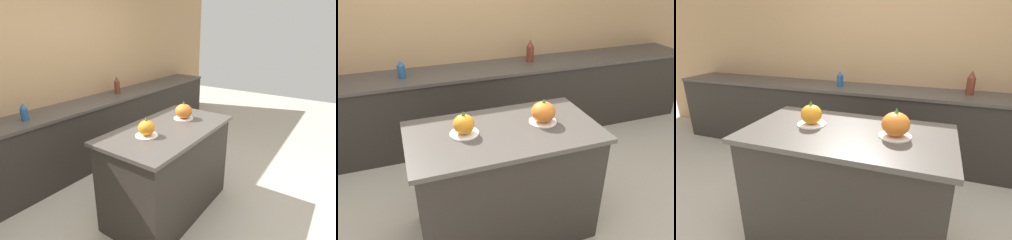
{
  "view_description": "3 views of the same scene",
  "coord_description": "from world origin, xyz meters",
  "views": [
    {
      "loc": [
        -1.96,
        -1.38,
        1.86
      ],
      "look_at": [
        -0.03,
        -0.02,
        1.04
      ],
      "focal_mm": 28.0,
      "sensor_mm": 36.0,
      "label": 1
    },
    {
      "loc": [
        -0.67,
        -1.96,
        2.1
      ],
      "look_at": [
        0.03,
        0.03,
        1.01
      ],
      "focal_mm": 35.0,
      "sensor_mm": 36.0,
      "label": 2
    },
    {
      "loc": [
        0.53,
        -1.55,
        1.61
      ],
      "look_at": [
        -0.04,
        0.04,
        1.01
      ],
      "focal_mm": 28.0,
      "sensor_mm": 36.0,
      "label": 3
    }
  ],
  "objects": [
    {
      "name": "pumpkin_cake_right",
      "position": [
        0.32,
        0.02,
        1.02
      ],
      "size": [
        0.21,
        0.21,
        0.19
      ],
      "color": "white",
      "rests_on": "kitchen_island"
    },
    {
      "name": "back_counter",
      "position": [
        0.0,
        1.54,
        0.45
      ],
      "size": [
        6.0,
        0.6,
        0.9
      ],
      "color": "#2D2823",
      "rests_on": "ground_plane"
    },
    {
      "name": "kitchen_island",
      "position": [
        0.0,
        0.0,
        0.47
      ],
      "size": [
        1.41,
        0.77,
        0.94
      ],
      "color": "#2D2823",
      "rests_on": "ground_plane"
    },
    {
      "name": "bottle_tall",
      "position": [
        0.89,
        1.6,
        1.02
      ],
      "size": [
        0.09,
        0.09,
        0.27
      ],
      "color": "maroon",
      "rests_on": "back_counter"
    },
    {
      "name": "pumpkin_cake_left",
      "position": [
        -0.28,
        0.04,
        1.02
      ],
      "size": [
        0.21,
        0.21,
        0.18
      ],
      "color": "white",
      "rests_on": "kitchen_island"
    },
    {
      "name": "bottle_short",
      "position": [
        -0.62,
        1.52,
        0.99
      ],
      "size": [
        0.08,
        0.08,
        0.19
      ],
      "color": "#235184",
      "rests_on": "back_counter"
    },
    {
      "name": "wall_back",
      "position": [
        0.0,
        1.87,
        1.25
      ],
      "size": [
        8.0,
        0.06,
        2.5
      ],
      "color": "tan",
      "rests_on": "ground_plane"
    },
    {
      "name": "ground_plane",
      "position": [
        0.0,
        0.0,
        0.0
      ],
      "size": [
        12.0,
        12.0,
        0.0
      ],
      "primitive_type": "plane",
      "color": "#BCB29E"
    }
  ]
}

